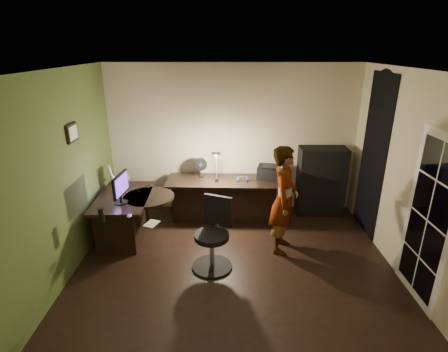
{
  "coord_description": "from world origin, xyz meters",
  "views": [
    {
      "loc": [
        -0.13,
        -4.19,
        2.96
      ],
      "look_at": [
        -0.15,
        1.05,
        1.0
      ],
      "focal_mm": 28.0,
      "sensor_mm": 36.0,
      "label": 1
    }
  ],
  "objects_px": {
    "desk_left": "(126,217)",
    "monitor": "(120,193)",
    "cabinet": "(321,181)",
    "office_chair": "(212,236)",
    "person": "(284,200)",
    "desk_right": "(224,200)"
  },
  "relations": [
    {
      "from": "desk_left",
      "to": "monitor",
      "type": "relative_size",
      "value": 2.54
    },
    {
      "from": "cabinet",
      "to": "office_chair",
      "type": "distance_m",
      "value": 2.63
    },
    {
      "from": "cabinet",
      "to": "person",
      "type": "bearing_deg",
      "value": -123.64
    },
    {
      "from": "cabinet",
      "to": "office_chair",
      "type": "bearing_deg",
      "value": -136.38
    },
    {
      "from": "person",
      "to": "desk_left",
      "type": "bearing_deg",
      "value": 99.97
    },
    {
      "from": "office_chair",
      "to": "monitor",
      "type": "bearing_deg",
      "value": 179.69
    },
    {
      "from": "desk_left",
      "to": "office_chair",
      "type": "height_order",
      "value": "office_chair"
    },
    {
      "from": "desk_left",
      "to": "office_chair",
      "type": "bearing_deg",
      "value": -31.47
    },
    {
      "from": "cabinet",
      "to": "office_chair",
      "type": "height_order",
      "value": "cabinet"
    },
    {
      "from": "desk_right",
      "to": "office_chair",
      "type": "relative_size",
      "value": 1.97
    },
    {
      "from": "cabinet",
      "to": "monitor",
      "type": "distance_m",
      "value": 3.54
    },
    {
      "from": "desk_left",
      "to": "desk_right",
      "type": "xyz_separation_m",
      "value": [
        1.58,
        0.68,
        0.0
      ]
    },
    {
      "from": "desk_left",
      "to": "person",
      "type": "bearing_deg",
      "value": -8.8
    },
    {
      "from": "monitor",
      "to": "person",
      "type": "distance_m",
      "value": 2.44
    },
    {
      "from": "desk_right",
      "to": "office_chair",
      "type": "distance_m",
      "value": 1.51
    },
    {
      "from": "monitor",
      "to": "person",
      "type": "relative_size",
      "value": 0.31
    },
    {
      "from": "desk_left",
      "to": "desk_right",
      "type": "height_order",
      "value": "desk_right"
    },
    {
      "from": "desk_left",
      "to": "cabinet",
      "type": "relative_size",
      "value": 1.02
    },
    {
      "from": "person",
      "to": "cabinet",
      "type": "bearing_deg",
      "value": -17.74
    },
    {
      "from": "desk_left",
      "to": "person",
      "type": "xyz_separation_m",
      "value": [
        2.47,
        -0.31,
        0.45
      ]
    },
    {
      "from": "monitor",
      "to": "office_chair",
      "type": "xyz_separation_m",
      "value": [
        1.38,
        -0.57,
        -0.4
      ]
    },
    {
      "from": "desk_left",
      "to": "desk_right",
      "type": "distance_m",
      "value": 1.72
    }
  ]
}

